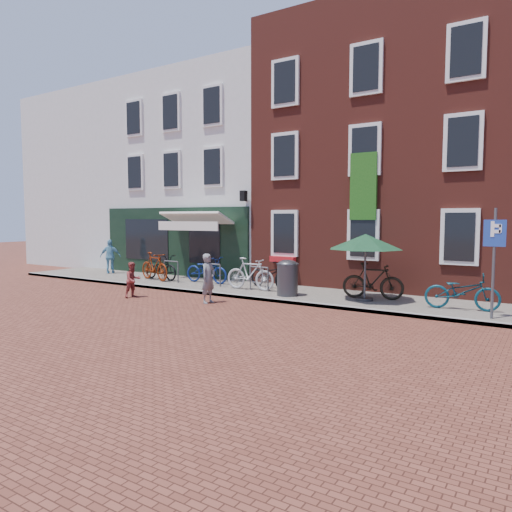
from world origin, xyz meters
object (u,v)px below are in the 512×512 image
Objects in this scene: bicycle_0 at (161,267)px; bicycle_4 at (270,274)px; bicycle_6 at (462,291)px; bicycle_1 at (154,266)px; bicycle_3 at (250,274)px; litter_bin at (287,276)px; cafe_person at (110,256)px; parasol at (366,239)px; woman at (208,278)px; bicycle_2 at (207,270)px; bicycle_5 at (373,281)px; boy at (133,280)px; parking_sign at (494,249)px.

bicycle_0 and bicycle_4 have the same top height.
bicycle_6 is at bearing -78.59° from bicycle_4.
bicycle_1 is 1.00× the size of bicycle_3.
litter_bin reaches higher than bicycle_0.
cafe_person reaches higher than bicycle_6.
parasol reaches higher than bicycle_1.
woman is at bearing -130.23° from litter_bin.
cafe_person is 0.79× the size of bicycle_2.
cafe_person is 0.82× the size of bicycle_3.
bicycle_2 is (2.15, 0.23, 0.00)m from bicycle_0.
bicycle_5 is at bearing 18.36° from litter_bin.
boy reaches higher than bicycle_6.
cafe_person is at bearing 92.00° from bicycle_0.
bicycle_3 is at bearing 86.14° from bicycle_5.
boy is at bearing 133.73° from bicycle_3.
bicycle_5 is (0.13, 0.36, -1.30)m from parasol.
bicycle_3 reaches higher than bicycle_4.
bicycle_2 is (-2.34, 2.86, -0.15)m from woman.
litter_bin is at bearing -39.54° from woman.
bicycle_1 and bicycle_3 have the same top height.
woman is 5.20m from bicycle_0.
bicycle_0 is (-1.82, 3.16, 0.02)m from boy.
parking_sign is 1.22× the size of parasol.
cafe_person is at bearing 69.91° from woman.
parasol is at bearing -56.61° from boy.
parking_sign is 15.49m from cafe_person.
parking_sign is 3.76m from bicycle_5.
bicycle_4 is 1.03× the size of bicycle_5.
woman reaches higher than bicycle_5.
parasol is 11.95m from cafe_person.
bicycle_1 is at bearing 82.19° from bicycle_6.
bicycle_1 is 4.56m from bicycle_3.
bicycle_6 is at bearing -69.46° from woman.
bicycle_0 is 2.16m from bicycle_2.
bicycle_2 is 6.49m from bicycle_5.
cafe_person reaches higher than litter_bin.
woman is 3.70m from bicycle_2.
parking_sign is at bearing -79.86° from bicycle_1.
cafe_person is at bearing 65.47° from boy.
bicycle_5 is at bearing -55.49° from woman.
bicycle_4 is at bearing 76.45° from bicycle_5.
parking_sign reaches higher than woman.
litter_bin is 6.00m from parking_sign.
bicycle_1 is 2.28m from bicycle_2.
bicycle_5 is (3.79, -0.21, 0.05)m from bicycle_4.
boy is at bearing -133.14° from bicycle_1.
bicycle_3 is 1.00× the size of bicycle_5.
bicycle_3 is (-1.65, 0.36, -0.08)m from litter_bin.
bicycle_6 is at bearing -62.96° from boy.
bicycle_2 is 2.40m from bicycle_3.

